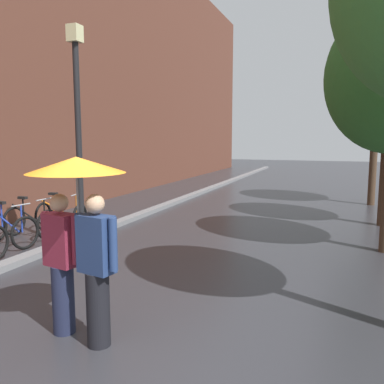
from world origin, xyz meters
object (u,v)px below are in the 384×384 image
street_tree_3 (378,88)px  parked_bicycle_3 (61,216)px  parked_bicycle_1 (9,229)px  parked_bicycle_2 (31,222)px  couple_under_umbrella (78,221)px  street_lamp_post (78,123)px

street_tree_3 → parked_bicycle_3: 10.89m
parked_bicycle_1 → parked_bicycle_3: bearing=86.2°
parked_bicycle_2 → parked_bicycle_3: same height
street_tree_3 → couple_under_umbrella: 12.33m
parked_bicycle_3 → couple_under_umbrella: size_ratio=0.55×
parked_bicycle_2 → couple_under_umbrella: bearing=-42.1°
parked_bicycle_3 → couple_under_umbrella: 5.92m
parked_bicycle_1 → couple_under_umbrella: (3.89, -2.85, 1.01)m
parked_bicycle_1 → street_tree_3: bearing=48.5°
parked_bicycle_1 → street_lamp_post: 2.81m
couple_under_umbrella → street_lamp_post: (-2.19, 3.08, 1.21)m
parked_bicycle_3 → couple_under_umbrella: (3.79, -4.44, 1.01)m
couple_under_umbrella → parked_bicycle_3: bearing=130.4°
parked_bicycle_3 → couple_under_umbrella: bearing=-49.6°
street_tree_3 → parked_bicycle_3: size_ratio=4.67×
couple_under_umbrella → street_lamp_post: bearing=125.4°
parked_bicycle_3 → street_lamp_post: street_lamp_post is taller
parked_bicycle_2 → couple_under_umbrella: 5.47m
parked_bicycle_2 → couple_under_umbrella: (3.99, -3.61, 1.01)m
parked_bicycle_2 → couple_under_umbrella: size_ratio=0.53×
parked_bicycle_1 → parked_bicycle_3: size_ratio=1.01×
parked_bicycle_1 → couple_under_umbrella: 4.93m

